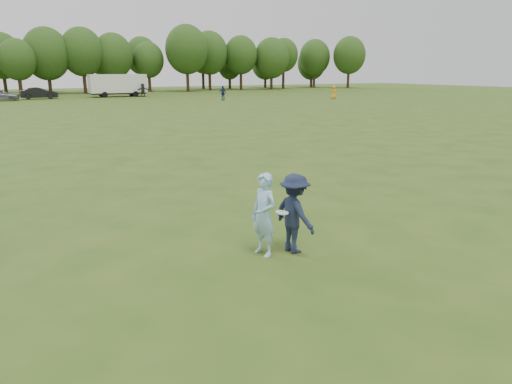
# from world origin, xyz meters

# --- Properties ---
(ground) EXTENTS (200.00, 200.00, 0.00)m
(ground) POSITION_xyz_m (0.00, 0.00, 0.00)
(ground) COLOR #2B4A14
(ground) RESTS_ON ground
(thrower) EXTENTS (0.55, 0.71, 1.74)m
(thrower) POSITION_xyz_m (-0.30, -0.30, 0.87)
(thrower) COLOR #96C5E9
(thrower) RESTS_ON ground
(defender) EXTENTS (0.75, 1.16, 1.70)m
(defender) POSITION_xyz_m (0.34, -0.47, 0.85)
(defender) COLOR #1B233B
(defender) RESTS_ON ground
(player_far_b) EXTENTS (1.00, 1.13, 1.83)m
(player_far_b) POSITION_xyz_m (20.55, 46.46, 0.91)
(player_far_b) COLOR navy
(player_far_b) RESTS_ON ground
(player_far_c) EXTENTS (0.98, 1.01, 1.75)m
(player_far_c) POSITION_xyz_m (35.26, 42.28, 0.88)
(player_far_c) COLOR orange
(player_far_c) RESTS_ON ground
(player_far_d) EXTENTS (1.82, 0.66, 1.93)m
(player_far_d) POSITION_xyz_m (13.78, 59.44, 0.97)
(player_far_d) COLOR #262626
(player_far_d) RESTS_ON ground
(car_e) EXTENTS (4.44, 2.15, 1.46)m
(car_e) POSITION_xyz_m (-4.52, 58.91, 0.73)
(car_e) COLOR slate
(car_e) RESTS_ON ground
(car_f) EXTENTS (4.69, 1.69, 1.54)m
(car_f) POSITION_xyz_m (0.05, 60.91, 0.77)
(car_f) COLOR black
(car_f) RESTS_ON ground
(field_cone) EXTENTS (0.28, 0.28, 0.30)m
(field_cone) POSITION_xyz_m (18.57, 46.19, 0.15)
(field_cone) COLOR #FC420D
(field_cone) RESTS_ON ground
(disc_in_play) EXTENTS (0.30, 0.30, 0.05)m
(disc_in_play) POSITION_xyz_m (0.00, -0.52, 0.93)
(disc_in_play) COLOR white
(disc_in_play) RESTS_ON ground
(cargo_trailer) EXTENTS (9.00, 2.75, 3.20)m
(cargo_trailer) POSITION_xyz_m (10.66, 61.37, 1.78)
(cargo_trailer) COLOR white
(cargo_trailer) RESTS_ON ground
(treeline) EXTENTS (130.35, 18.39, 11.74)m
(treeline) POSITION_xyz_m (2.81, 76.90, 6.26)
(treeline) COLOR #332114
(treeline) RESTS_ON ground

